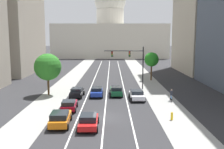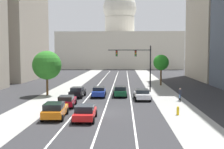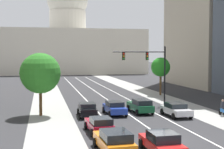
{
  "view_description": "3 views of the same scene",
  "coord_description": "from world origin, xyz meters",
  "px_view_note": "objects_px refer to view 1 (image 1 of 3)",
  "views": [
    {
      "loc": [
        0.88,
        -28.79,
        9.2
      ],
      "look_at": [
        0.99,
        11.53,
        3.35
      ],
      "focal_mm": 41.61,
      "sensor_mm": 36.0,
      "label": 1
    },
    {
      "loc": [
        2.16,
        -29.31,
        6.24
      ],
      "look_at": [
        -0.07,
        21.16,
        2.46
      ],
      "focal_mm": 45.39,
      "sensor_mm": 36.0,
      "label": 2
    },
    {
      "loc": [
        -9.08,
        -23.48,
        6.45
      ],
      "look_at": [
        0.23,
        20.5,
        3.73
      ],
      "focal_mm": 53.09,
      "sensor_mm": 36.0,
      "label": 3
    }
  ],
  "objects_px": {
    "capitol_building": "(109,35)",
    "car_blue": "(96,91)",
    "car_black": "(76,92)",
    "cyclist": "(171,95)",
    "street_tree_mid_left": "(47,67)",
    "car_orange": "(60,118)",
    "traffic_signal_mast": "(131,60)",
    "car_crimson": "(68,105)",
    "car_red": "(88,121)",
    "fire_hydrant": "(171,116)",
    "car_green": "(115,91)",
    "car_white": "(136,95)",
    "street_tree_near_right": "(151,60)"
  },
  "relations": [
    {
      "from": "car_blue",
      "to": "traffic_signal_mast",
      "type": "bearing_deg",
      "value": -47.32
    },
    {
      "from": "car_orange",
      "to": "fire_hydrant",
      "type": "height_order",
      "value": "car_orange"
    },
    {
      "from": "car_green",
      "to": "street_tree_near_right",
      "type": "height_order",
      "value": "street_tree_near_right"
    },
    {
      "from": "car_blue",
      "to": "car_orange",
      "type": "bearing_deg",
      "value": 165.88
    },
    {
      "from": "capitol_building",
      "to": "street_tree_near_right",
      "type": "distance_m",
      "value": 70.08
    },
    {
      "from": "car_green",
      "to": "car_crimson",
      "type": "bearing_deg",
      "value": 141.67
    },
    {
      "from": "traffic_signal_mast",
      "to": "cyclist",
      "type": "relative_size",
      "value": 4.36
    },
    {
      "from": "car_red",
      "to": "traffic_signal_mast",
      "type": "height_order",
      "value": "traffic_signal_mast"
    },
    {
      "from": "capitol_building",
      "to": "fire_hydrant",
      "type": "relative_size",
      "value": 55.29
    },
    {
      "from": "car_crimson",
      "to": "car_black",
      "type": "distance_m",
      "value": 7.4
    },
    {
      "from": "car_black",
      "to": "street_tree_mid_left",
      "type": "height_order",
      "value": "street_tree_mid_left"
    },
    {
      "from": "car_white",
      "to": "car_orange",
      "type": "bearing_deg",
      "value": 138.94
    },
    {
      "from": "car_white",
      "to": "car_blue",
      "type": "distance_m",
      "value": 6.47
    },
    {
      "from": "car_orange",
      "to": "traffic_signal_mast",
      "type": "bearing_deg",
      "value": -27.42
    },
    {
      "from": "cyclist",
      "to": "traffic_signal_mast",
      "type": "bearing_deg",
      "value": 34.53
    },
    {
      "from": "traffic_signal_mast",
      "to": "car_blue",
      "type": "bearing_deg",
      "value": -135.71
    },
    {
      "from": "car_white",
      "to": "car_black",
      "type": "bearing_deg",
      "value": 76.62
    },
    {
      "from": "traffic_signal_mast",
      "to": "car_white",
      "type": "bearing_deg",
      "value": -88.51
    },
    {
      "from": "car_orange",
      "to": "cyclist",
      "type": "bearing_deg",
      "value": -55.85
    },
    {
      "from": "car_white",
      "to": "cyclist",
      "type": "relative_size",
      "value": 2.52
    },
    {
      "from": "car_crimson",
      "to": "fire_hydrant",
      "type": "xyz_separation_m",
      "value": [
        12.09,
        -3.84,
        -0.26
      ]
    },
    {
      "from": "car_white",
      "to": "fire_hydrant",
      "type": "relative_size",
      "value": 4.76
    },
    {
      "from": "fire_hydrant",
      "to": "street_tree_mid_left",
      "type": "distance_m",
      "value": 21.49
    },
    {
      "from": "car_white",
      "to": "street_tree_mid_left",
      "type": "distance_m",
      "value": 14.68
    },
    {
      "from": "car_red",
      "to": "cyclist",
      "type": "distance_m",
      "value": 15.71
    },
    {
      "from": "car_green",
      "to": "car_red",
      "type": "xyz_separation_m",
      "value": [
        -3.03,
        -14.78,
        -0.05
      ]
    },
    {
      "from": "car_red",
      "to": "traffic_signal_mast",
      "type": "distance_m",
      "value": 21.32
    },
    {
      "from": "capitol_building",
      "to": "car_red",
      "type": "bearing_deg",
      "value": -90.88
    },
    {
      "from": "car_blue",
      "to": "street_tree_near_right",
      "type": "distance_m",
      "value": 18.9
    },
    {
      "from": "car_crimson",
      "to": "car_black",
      "type": "bearing_deg",
      "value": -2.66
    },
    {
      "from": "capitol_building",
      "to": "car_blue",
      "type": "xyz_separation_m",
      "value": [
        -1.51,
        -84.33,
        -9.24
      ]
    },
    {
      "from": "car_blue",
      "to": "fire_hydrant",
      "type": "bearing_deg",
      "value": -143.95
    },
    {
      "from": "car_orange",
      "to": "car_red",
      "type": "relative_size",
      "value": 1.07
    },
    {
      "from": "car_orange",
      "to": "street_tree_mid_left",
      "type": "relative_size",
      "value": 0.7
    },
    {
      "from": "car_black",
      "to": "fire_hydrant",
      "type": "distance_m",
      "value": 16.51
    },
    {
      "from": "car_crimson",
      "to": "fire_hydrant",
      "type": "relative_size",
      "value": 4.62
    },
    {
      "from": "street_tree_near_right",
      "to": "capitol_building",
      "type": "bearing_deg",
      "value": 97.62
    },
    {
      "from": "car_orange",
      "to": "street_tree_mid_left",
      "type": "bearing_deg",
      "value": 15.34
    },
    {
      "from": "street_tree_mid_left",
      "to": "capitol_building",
      "type": "bearing_deg",
      "value": 83.65
    },
    {
      "from": "cyclist",
      "to": "street_tree_mid_left",
      "type": "height_order",
      "value": "street_tree_mid_left"
    },
    {
      "from": "car_red",
      "to": "street_tree_mid_left",
      "type": "relative_size",
      "value": 0.65
    },
    {
      "from": "car_green",
      "to": "car_crimson",
      "type": "relative_size",
      "value": 1.11
    },
    {
      "from": "car_black",
      "to": "car_green",
      "type": "bearing_deg",
      "value": -78.44
    },
    {
      "from": "car_red",
      "to": "fire_hydrant",
      "type": "height_order",
      "value": "car_red"
    },
    {
      "from": "car_orange",
      "to": "fire_hydrant",
      "type": "bearing_deg",
      "value": -84.19
    },
    {
      "from": "car_black",
      "to": "cyclist",
      "type": "height_order",
      "value": "cyclist"
    },
    {
      "from": "traffic_signal_mast",
      "to": "street_tree_mid_left",
      "type": "bearing_deg",
      "value": -160.86
    },
    {
      "from": "car_white",
      "to": "car_red",
      "type": "bearing_deg",
      "value": 151.03
    },
    {
      "from": "car_black",
      "to": "traffic_signal_mast",
      "type": "distance_m",
      "value": 11.7
    },
    {
      "from": "capitol_building",
      "to": "car_red",
      "type": "xyz_separation_m",
      "value": [
        -1.51,
        -98.65,
        -9.24
      ]
    }
  ]
}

